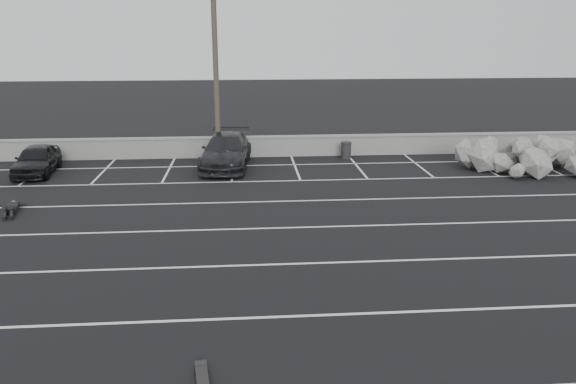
{
  "coord_description": "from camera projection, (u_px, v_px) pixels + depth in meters",
  "views": [
    {
      "loc": [
        -1.4,
        -14.58,
        6.39
      ],
      "look_at": [
        0.05,
        3.84,
        1.0
      ],
      "focal_mm": 35.0,
      "sensor_mm": 36.0,
      "label": 1
    }
  ],
  "objects": [
    {
      "name": "seawall",
      "position": [
        272.0,
        146.0,
        29.1
      ],
      "size": [
        50.0,
        0.45,
        1.06
      ],
      "color": "gray",
      "rests_on": "ground"
    },
    {
      "name": "ground",
      "position": [
        297.0,
        264.0,
        15.85
      ],
      "size": [
        120.0,
        120.0,
        0.0
      ],
      "primitive_type": "plane",
      "color": "black",
      "rests_on": "ground"
    },
    {
      "name": "utility_pole",
      "position": [
        215.0,
        60.0,
        26.9
      ],
      "size": [
        1.3,
        0.26,
        9.78
      ],
      "color": "#4C4238",
      "rests_on": "ground"
    },
    {
      "name": "trash_bin",
      "position": [
        346.0,
        150.0,
        28.63
      ],
      "size": [
        0.64,
        0.64,
        0.85
      ],
      "rotation": [
        0.0,
        0.0,
        0.16
      ],
      "color": "#242426",
      "rests_on": "ground"
    },
    {
      "name": "skateboard",
      "position": [
        202.0,
        379.0,
        10.5
      ],
      "size": [
        0.35,
        0.91,
        0.11
      ],
      "rotation": [
        0.0,
        0.0,
        0.14
      ],
      "color": "black",
      "rests_on": "ground"
    },
    {
      "name": "car_left",
      "position": [
        37.0,
        160.0,
        25.54
      ],
      "size": [
        1.84,
        3.99,
        1.32
      ],
      "primitive_type": "imported",
      "rotation": [
        0.0,
        0.0,
        0.07
      ],
      "color": "black",
      "rests_on": "ground"
    },
    {
      "name": "riprap_pile",
      "position": [
        522.0,
        159.0,
        26.09
      ],
      "size": [
        6.06,
        3.92,
        1.44
      ],
      "color": "#98958E",
      "rests_on": "ground"
    },
    {
      "name": "stall_lines",
      "position": [
        283.0,
        214.0,
        20.06
      ],
      "size": [
        36.0,
        20.05,
        0.01
      ],
      "color": "silver",
      "rests_on": "ground"
    },
    {
      "name": "person",
      "position": [
        12.0,
        204.0,
        20.43
      ],
      "size": [
        1.99,
        2.74,
        0.46
      ],
      "primitive_type": null,
      "rotation": [
        0.0,
        0.0,
        0.24
      ],
      "color": "black",
      "rests_on": "ground"
    },
    {
      "name": "car_right",
      "position": [
        226.0,
        151.0,
        26.8
      ],
      "size": [
        2.61,
        5.49,
        1.54
      ],
      "primitive_type": "imported",
      "rotation": [
        0.0,
        0.0,
        -0.08
      ],
      "color": "black",
      "rests_on": "ground"
    }
  ]
}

